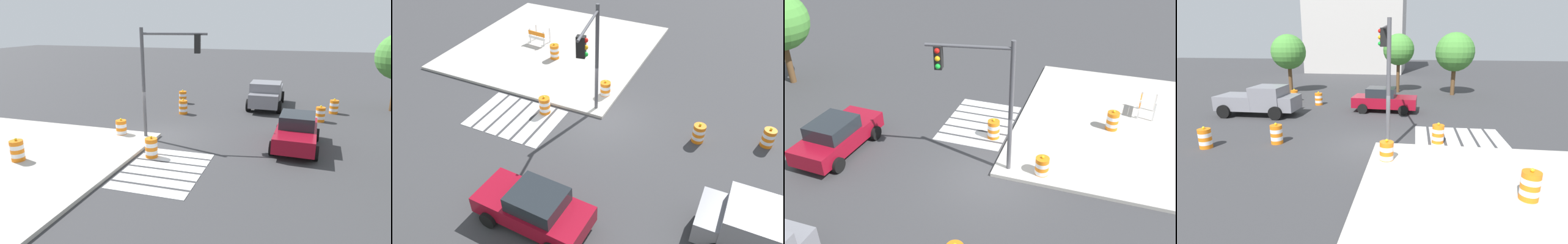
{
  "view_description": "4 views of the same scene",
  "coord_description": "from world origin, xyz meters",
  "views": [
    {
      "loc": [
        16.01,
        6.8,
        5.9
      ],
      "look_at": [
        0.24,
        2.02,
        1.03
      ],
      "focal_mm": 31.25,
      "sensor_mm": 36.0,
      "label": 1
    },
    {
      "loc": [
        -6.06,
        14.49,
        11.71
      ],
      "look_at": [
        0.07,
        1.52,
        0.83
      ],
      "focal_mm": 35.66,
      "sensor_mm": 36.0,
      "label": 2
    },
    {
      "loc": [
        -12.82,
        -3.87,
        10.4
      ],
      "look_at": [
        1.69,
        1.0,
        1.46
      ],
      "focal_mm": 37.78,
      "sensor_mm": 36.0,
      "label": 3
    },
    {
      "loc": [
        1.67,
        -13.1,
        4.83
      ],
      "look_at": [
        -0.27,
        0.78,
        0.92
      ],
      "focal_mm": 27.51,
      "sensor_mm": 36.0,
      "label": 4
    }
  ],
  "objects": [
    {
      "name": "traffic_barrel_on_sidewalk",
      "position": [
        5.2,
        -4.46,
        0.6
      ],
      "size": [
        0.56,
        0.56,
        1.02
      ],
      "color": "orange",
      "rests_on": "sidewalk_corner"
    },
    {
      "name": "ground_plane",
      "position": [
        0.0,
        0.0,
        0.0
      ],
      "size": [
        120.0,
        120.0,
        0.0
      ],
      "primitive_type": "plane",
      "color": "#38383A"
    },
    {
      "name": "traffic_barrel_near_corner",
      "position": [
        -7.67,
        -1.38,
        0.45
      ],
      "size": [
        0.56,
        0.56,
        1.02
      ],
      "color": "orange",
      "rests_on": "ground"
    },
    {
      "name": "traffic_barrel_far_curb",
      "position": [
        -7.71,
        9.25,
        0.45
      ],
      "size": [
        0.56,
        0.56,
        1.02
      ],
      "color": "orange",
      "rests_on": "ground"
    },
    {
      "name": "traffic_light_pole",
      "position": [
        0.38,
        0.52,
        3.91
      ],
      "size": [
        0.87,
        3.25,
        5.5
      ],
      "color": "#4C4C51",
      "rests_on": "sidewalk_corner"
    },
    {
      "name": "crosswalk_stripes",
      "position": [
        4.0,
        1.8,
        0.01
      ],
      "size": [
        4.35,
        3.2,
        0.02
      ],
      "color": "silver",
      "rests_on": "ground"
    },
    {
      "name": "pickup_truck",
      "position": [
        -8.07,
        4.73,
        0.97
      ],
      "size": [
        5.16,
        2.35,
        1.92
      ],
      "color": "slate",
      "rests_on": "ground"
    },
    {
      "name": "sports_car",
      "position": [
        -0.34,
        6.94,
        0.81
      ],
      "size": [
        4.38,
        2.3,
        1.63
      ],
      "color": "maroon",
      "rests_on": "ground"
    },
    {
      "name": "traffic_barrel_crosswalk_end",
      "position": [
        -4.72,
        -0.34,
        0.45
      ],
      "size": [
        0.56,
        0.56,
        1.02
      ],
      "color": "orange",
      "rests_on": "ground"
    },
    {
      "name": "traffic_barrel_lane_center",
      "position": [
        -5.42,
        8.29,
        0.45
      ],
      "size": [
        0.56,
        0.56,
        1.02
      ],
      "color": "orange",
      "rests_on": "ground"
    },
    {
      "name": "traffic_barrel_median_near",
      "position": [
        2.88,
        0.74,
        0.45
      ],
      "size": [
        0.56,
        0.56,
        1.02
      ],
      "color": "orange",
      "rests_on": "ground"
    },
    {
      "name": "traffic_barrel_median_far",
      "position": [
        0.68,
        -1.97,
        0.45
      ],
      "size": [
        0.56,
        0.56,
        1.02
      ],
      "color": "orange",
      "rests_on": "ground"
    }
  ]
}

